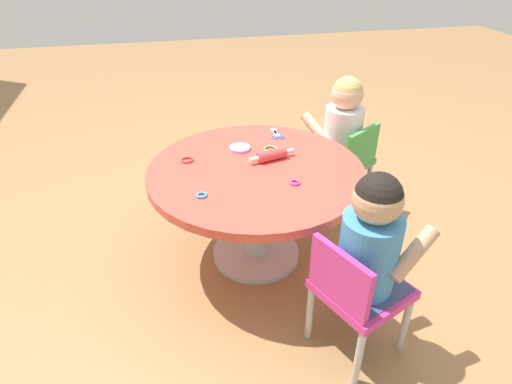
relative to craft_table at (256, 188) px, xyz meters
name	(u,v)px	position (x,y,z in m)	size (l,w,h in m)	color
ground_plane	(256,255)	(0.00, 0.00, -0.41)	(10.00, 10.00, 0.00)	#9E7247
craft_table	(256,188)	(0.00, 0.00, 0.00)	(0.99, 0.99, 0.51)	silver
child_chair_left	(356,291)	(-0.64, -0.24, -0.10)	(0.39, 0.39, 0.54)	#B7B7BC
seated_child_left	(372,239)	(-0.62, -0.27, 0.13)	(0.38, 0.42, 0.51)	#3F4772
child_chair_right	(345,162)	(0.33, -0.59, -0.10)	(0.41, 0.41, 0.54)	#B7B7BC
seated_child_right	(343,123)	(0.36, -0.57, 0.13)	(0.44, 0.41, 0.51)	#3F4772
rolling_pin	(272,155)	(0.06, -0.09, 0.13)	(0.08, 0.23, 0.05)	#D83F3F
craft_scissors	(277,135)	(0.33, -0.18, 0.11)	(0.14, 0.08, 0.01)	silver
playdough_blob_0	(240,148)	(0.21, 0.04, 0.11)	(0.10, 0.10, 0.01)	#CC99E5
cookie_cutter_0	(187,160)	(0.14, 0.30, 0.11)	(0.06, 0.06, 0.01)	red
cookie_cutter_1	(295,182)	(-0.17, -0.13, 0.11)	(0.05, 0.05, 0.01)	#D83FA5
cookie_cutter_2	(271,149)	(0.17, -0.11, 0.11)	(0.07, 0.07, 0.01)	#4CB259
cookie_cutter_3	(202,195)	(-0.18, 0.27, 0.11)	(0.05, 0.05, 0.01)	#3F99D8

